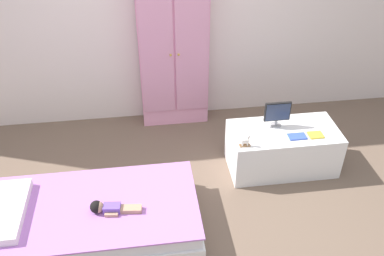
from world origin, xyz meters
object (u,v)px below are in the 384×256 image
Objects in this scene: bed at (93,219)px; rocking_horse_toy at (246,141)px; tv_stand at (282,149)px; wardrobe at (173,49)px; book_blue at (297,136)px; doll at (106,208)px; tv_monitor at (277,113)px; book_yellow at (316,135)px.

rocking_horse_toy reaches higher than bed.
tv_stand is at bearing 18.54° from bed.
rocking_horse_toy is (-0.41, -0.18, 0.26)m from tv_stand.
wardrobe is at bearing 134.43° from tv_stand.
book_blue is at bearing -56.73° from tv_stand.
wardrobe is (0.68, 1.59, 0.54)m from doll.
rocking_horse_toy is (-0.35, -0.26, -0.09)m from tv_monitor.
wardrobe is at bearing 66.69° from doll.
bed is 1.83m from tv_stand.
tv_monitor is at bearing -44.80° from wardrobe.
doll is at bearing -154.49° from tv_monitor.
tv_monitor is 1.56× the size of book_blue.
doll is 1.58× the size of tv_monitor.
book_yellow reaches higher than tv_stand.
tv_monitor is at bearing 124.26° from book_blue.
doll is 1.73m from tv_monitor.
bed is at bearing -162.92° from rocking_horse_toy.
tv_monitor is (-0.06, 0.09, 0.35)m from tv_stand.
bed is 0.99× the size of wardrobe.
book_yellow is (1.85, 0.54, 0.11)m from doll.
tv_monitor is at bearing 125.54° from tv_stand.
tv_stand is at bearing -54.46° from tv_monitor.
tv_stand is 0.52m from rocking_horse_toy.
tv_stand reaches higher than bed.
wardrobe reaches higher than book_yellow.
doll is at bearing -157.95° from tv_stand.
rocking_horse_toy is (0.51, -1.11, -0.38)m from wardrobe.
doll reaches higher than bed.
bed is 2.05m from book_yellow.
book_yellow is at bearing 0.00° from book_blue.
doll is at bearing -113.31° from wardrobe.
book_yellow is (0.17, 0.00, 0.00)m from book_blue.
book_blue is 1.22× the size of book_yellow.
bed is 10.55× the size of book_blue.
book_yellow reaches higher than bed.
book_yellow is (0.66, 0.06, -0.05)m from rocking_horse_toy.
rocking_horse_toy is 0.88× the size of book_yellow.
doll is 0.39× the size of tv_stand.
book_blue reaches higher than doll.
book_yellow is (0.25, -0.11, 0.22)m from tv_stand.
tv_monitor is (1.67, 0.67, 0.42)m from bed.
bed is 4.28× the size of doll.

